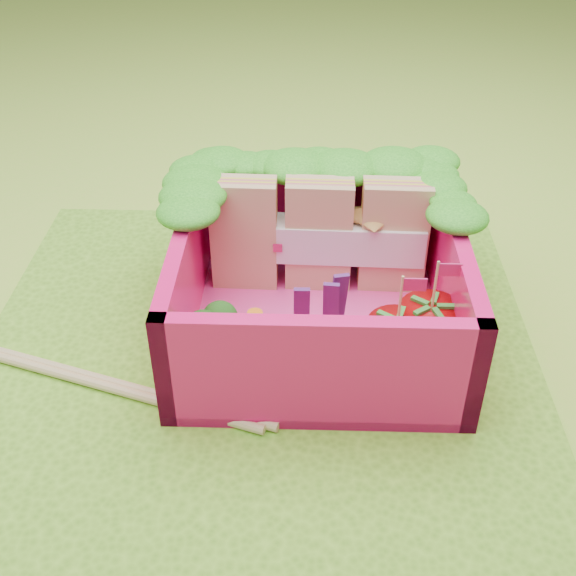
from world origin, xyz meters
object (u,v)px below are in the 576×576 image
(broccoli, at_px, (218,332))
(chopsticks, at_px, (40,365))
(strawberry_left, at_px, (395,345))
(sandwich_stack, at_px, (320,235))
(bento_box, at_px, (319,284))
(strawberry_right, at_px, (428,332))

(broccoli, height_order, chopsticks, broccoli)
(strawberry_left, distance_m, chopsticks, 1.60)
(broccoli, bearing_deg, strawberry_left, -1.48)
(sandwich_stack, height_order, chopsticks, sandwich_stack)
(bento_box, relative_size, strawberry_left, 2.60)
(bento_box, bearing_deg, chopsticks, -165.85)
(broccoli, distance_m, chopsticks, 0.85)
(sandwich_stack, height_order, strawberry_right, sandwich_stack)
(strawberry_left, bearing_deg, sandwich_stack, 116.63)
(strawberry_left, relative_size, chopsticks, 0.23)
(sandwich_stack, distance_m, strawberry_left, 0.75)
(strawberry_right, bearing_deg, chopsticks, -177.22)
(broccoli, height_order, strawberry_left, strawberry_left)
(broccoli, relative_size, strawberry_right, 0.66)
(broccoli, distance_m, strawberry_left, 0.77)
(sandwich_stack, distance_m, broccoli, 0.78)
(sandwich_stack, height_order, strawberry_left, sandwich_stack)
(strawberry_left, distance_m, strawberry_right, 0.18)
(strawberry_left, bearing_deg, chopsticks, 179.92)
(sandwich_stack, bearing_deg, chopsticks, -152.71)
(chopsticks, bearing_deg, bento_box, 14.15)
(strawberry_left, bearing_deg, bento_box, 136.28)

